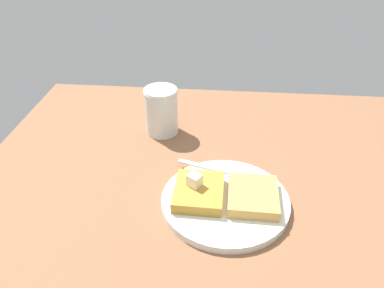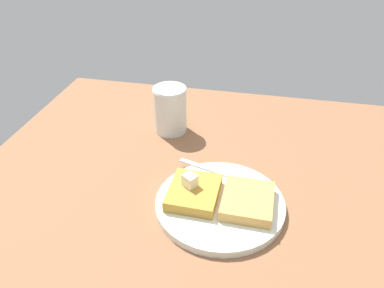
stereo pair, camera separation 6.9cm
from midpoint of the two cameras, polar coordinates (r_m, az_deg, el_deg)
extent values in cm
cube|color=brown|center=(63.66, 5.88, -11.82)|extent=(92.57, 92.57, 2.85)
cylinder|color=silver|center=(63.86, 7.39, -9.16)|extent=(21.61, 21.61, 1.32)
torus|color=#313534|center=(63.68, 7.41, -8.99)|extent=(21.61, 21.61, 0.80)
cube|color=#B68631|center=(63.11, 3.42, -7.50)|extent=(8.37, 9.60, 1.94)
cube|color=tan|center=(62.73, 11.61, -8.61)|extent=(8.37, 9.60, 1.94)
cube|color=#F6F1C9|center=(62.27, 2.85, -5.67)|extent=(2.87, 2.81, 2.16)
cube|color=silver|center=(69.82, 4.63, -3.67)|extent=(9.86, 3.64, 0.36)
cube|color=silver|center=(68.17, 9.56, -5.19)|extent=(3.30, 2.89, 0.36)
cube|color=silver|center=(68.22, 12.17, -5.51)|extent=(3.16, 1.20, 0.36)
cube|color=silver|center=(67.80, 12.02, -5.77)|extent=(3.16, 1.20, 0.36)
cube|color=silver|center=(67.38, 11.88, -6.04)|extent=(3.16, 1.20, 0.36)
cube|color=silver|center=(66.97, 11.73, -6.31)|extent=(3.16, 1.20, 0.36)
cylinder|color=#4C2206|center=(81.47, -0.89, 4.20)|extent=(6.47, 6.47, 7.10)
cylinder|color=silver|center=(80.70, -0.90, 5.17)|extent=(7.03, 7.03, 10.26)
torus|color=silver|center=(78.55, -0.93, 8.16)|extent=(7.25, 7.25, 0.50)
camera|label=1|loc=(0.03, -87.22, 1.88)|focal=35.00mm
camera|label=2|loc=(0.03, 92.78, -1.88)|focal=35.00mm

